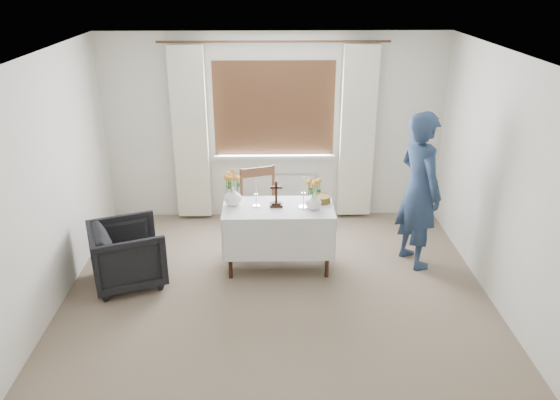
{
  "coord_description": "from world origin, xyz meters",
  "views": [
    {
      "loc": [
        -0.08,
        -4.54,
        3.23
      ],
      "look_at": [
        0.04,
        0.82,
        0.93
      ],
      "focal_mm": 35.0,
      "sensor_mm": 36.0,
      "label": 1
    }
  ],
  "objects_px": {
    "person": "(419,190)",
    "wooden_cross": "(276,194)",
    "altar_table": "(278,237)",
    "wooden_chair": "(262,212)",
    "flower_vase_right": "(313,201)",
    "flower_vase_left": "(233,196)",
    "armchair": "(128,254)"
  },
  "relations": [
    {
      "from": "altar_table",
      "to": "wooden_chair",
      "type": "distance_m",
      "value": 0.48
    },
    {
      "from": "wooden_cross",
      "to": "flower_vase_right",
      "type": "distance_m",
      "value": 0.42
    },
    {
      "from": "person",
      "to": "wooden_cross",
      "type": "xyz_separation_m",
      "value": [
        -1.61,
        -0.07,
        0.0
      ]
    },
    {
      "from": "person",
      "to": "altar_table",
      "type": "bearing_deg",
      "value": 72.96
    },
    {
      "from": "armchair",
      "to": "flower_vase_right",
      "type": "distance_m",
      "value": 2.11
    },
    {
      "from": "wooden_cross",
      "to": "person",
      "type": "bearing_deg",
      "value": 2.5
    },
    {
      "from": "person",
      "to": "wooden_cross",
      "type": "bearing_deg",
      "value": 72.27
    },
    {
      "from": "flower_vase_right",
      "to": "flower_vase_left",
      "type": "bearing_deg",
      "value": 171.5
    },
    {
      "from": "flower_vase_left",
      "to": "flower_vase_right",
      "type": "xyz_separation_m",
      "value": [
        0.89,
        -0.13,
        -0.01
      ]
    },
    {
      "from": "armchair",
      "to": "wooden_chair",
      "type": "bearing_deg",
      "value": -84.8
    },
    {
      "from": "wooden_chair",
      "to": "person",
      "type": "height_order",
      "value": "person"
    },
    {
      "from": "wooden_chair",
      "to": "person",
      "type": "distance_m",
      "value": 1.85
    },
    {
      "from": "wooden_cross",
      "to": "flower_vase_left",
      "type": "bearing_deg",
      "value": 173.06
    },
    {
      "from": "person",
      "to": "wooden_cross",
      "type": "relative_size",
      "value": 5.99
    },
    {
      "from": "wooden_cross",
      "to": "flower_vase_left",
      "type": "height_order",
      "value": "wooden_cross"
    },
    {
      "from": "altar_table",
      "to": "flower_vase_right",
      "type": "xyz_separation_m",
      "value": [
        0.39,
        -0.06,
        0.47
      ]
    },
    {
      "from": "altar_table",
      "to": "flower_vase_right",
      "type": "relative_size",
      "value": 6.65
    },
    {
      "from": "flower_vase_left",
      "to": "armchair",
      "type": "bearing_deg",
      "value": -162.04
    },
    {
      "from": "wooden_chair",
      "to": "flower_vase_right",
      "type": "distance_m",
      "value": 0.82
    },
    {
      "from": "armchair",
      "to": "altar_table",
      "type": "bearing_deg",
      "value": -100.95
    },
    {
      "from": "wooden_chair",
      "to": "flower_vase_right",
      "type": "xyz_separation_m",
      "value": [
        0.57,
        -0.48,
        0.35
      ]
    },
    {
      "from": "altar_table",
      "to": "flower_vase_right",
      "type": "distance_m",
      "value": 0.61
    },
    {
      "from": "wooden_chair",
      "to": "flower_vase_right",
      "type": "height_order",
      "value": "wooden_chair"
    },
    {
      "from": "armchair",
      "to": "person",
      "type": "height_order",
      "value": "person"
    },
    {
      "from": "person",
      "to": "wooden_cross",
      "type": "height_order",
      "value": "person"
    },
    {
      "from": "wooden_chair",
      "to": "flower_vase_left",
      "type": "xyz_separation_m",
      "value": [
        -0.32,
        -0.35,
        0.36
      ]
    },
    {
      "from": "flower_vase_left",
      "to": "flower_vase_right",
      "type": "height_order",
      "value": "flower_vase_left"
    },
    {
      "from": "flower_vase_left",
      "to": "person",
      "type": "bearing_deg",
      "value": 0.27
    },
    {
      "from": "armchair",
      "to": "wooden_cross",
      "type": "relative_size",
      "value": 2.49
    },
    {
      "from": "person",
      "to": "flower_vase_left",
      "type": "height_order",
      "value": "person"
    },
    {
      "from": "armchair",
      "to": "person",
      "type": "bearing_deg",
      "value": -104.32
    },
    {
      "from": "wooden_chair",
      "to": "wooden_cross",
      "type": "bearing_deg",
      "value": -85.32
    }
  ]
}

